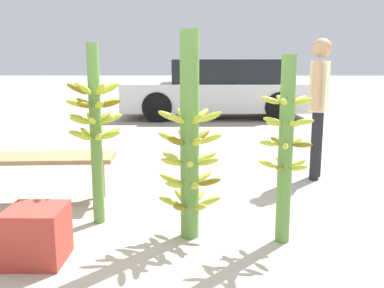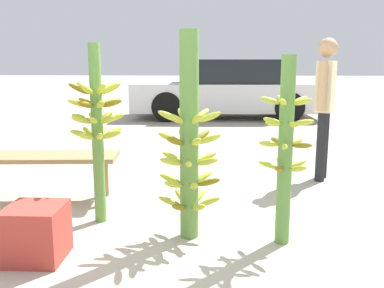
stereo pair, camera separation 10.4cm
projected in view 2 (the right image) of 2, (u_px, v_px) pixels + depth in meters
ground_plane at (179, 244)px, 3.10m from camera, size 80.00×80.00×0.00m
banana_stalk_left at (97, 124)px, 3.39m from camera, size 0.44×0.44×1.44m
banana_stalk_center at (189, 144)px, 3.10m from camera, size 0.48×0.48×1.52m
banana_stalk_right at (285, 148)px, 2.99m from camera, size 0.38×0.38×1.34m
vendor_person at (325, 96)px, 4.63m from camera, size 0.30×0.54×1.55m
market_bench at (32, 161)px, 3.98m from camera, size 1.59×0.54×0.45m
parked_car at (228, 90)px, 10.09m from camera, size 4.38×1.85×1.35m
produce_crate at (36, 233)px, 2.83m from camera, size 0.37×0.37×0.37m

